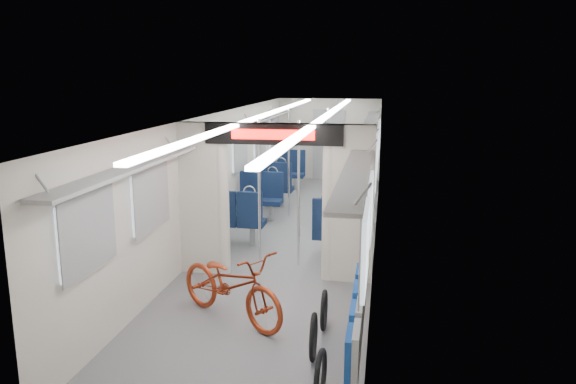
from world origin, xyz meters
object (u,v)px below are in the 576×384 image
(bike_hoop_c, at_px, (324,312))
(stanchion_near_left, at_px, (259,191))
(seat_bay_near_left, at_px, (250,204))
(seat_bay_far_left, at_px, (280,175))
(bike_hoop_b, at_px, (313,339))
(stanchion_far_left, at_px, (289,163))
(stanchion_far_right, at_px, (326,164))
(flip_bench, at_px, (358,315))
(seat_bay_far_right, at_px, (357,176))
(seat_bay_near_right, at_px, (346,212))
(bicycle, at_px, (231,284))
(stanchion_near_right, at_px, (299,195))
(bike_hoop_a, at_px, (320,379))

(bike_hoop_c, relative_size, stanchion_near_left, 0.21)
(bike_hoop_c, height_order, stanchion_near_left, stanchion_near_left)
(seat_bay_near_left, height_order, seat_bay_far_left, seat_bay_far_left)
(bike_hoop_b, relative_size, stanchion_far_left, 0.23)
(bike_hoop_b, bearing_deg, stanchion_far_right, 94.74)
(bike_hoop_c, bearing_deg, stanchion_far_right, 95.77)
(flip_bench, distance_m, seat_bay_near_left, 5.34)
(flip_bench, distance_m, seat_bay_far_right, 8.22)
(flip_bench, bearing_deg, seat_bay_near_right, 95.43)
(bicycle, height_order, bike_hoop_c, bicycle)
(flip_bench, bearing_deg, stanchion_far_right, 98.99)
(stanchion_far_right, bearing_deg, seat_bay_near_right, -71.87)
(bike_hoop_c, xyz_separation_m, seat_bay_far_right, (0.01, 7.39, 0.32))
(stanchion_near_left, bearing_deg, stanchion_far_right, 74.68)
(seat_bay_far_left, bearing_deg, bike_hoop_b, -76.84)
(flip_bench, relative_size, stanchion_near_right, 0.91)
(seat_bay_far_right, bearing_deg, stanchion_far_right, -103.98)
(bike_hoop_b, relative_size, stanchion_far_right, 0.23)
(bicycle, distance_m, seat_bay_far_right, 7.40)
(seat_bay_far_left, xyz_separation_m, seat_bay_far_right, (1.87, 0.32, -0.03))
(stanchion_far_left, bearing_deg, bike_hoop_a, -77.90)
(bicycle, xyz_separation_m, seat_bay_far_right, (1.17, 7.31, 0.08))
(seat_bay_near_right, bearing_deg, bike_hoop_c, -90.16)
(seat_bay_near_left, xyz_separation_m, stanchion_far_left, (0.53, 1.28, 0.60))
(stanchion_far_left, bearing_deg, stanchion_near_right, -77.57)
(seat_bay_near_right, relative_size, seat_bay_far_left, 1.00)
(stanchion_near_right, bearing_deg, bike_hoop_b, -78.22)
(bike_hoop_c, bearing_deg, seat_bay_far_right, 89.92)
(bike_hoop_b, distance_m, stanchion_near_left, 3.49)
(bike_hoop_b, bearing_deg, bicycle, 143.84)
(flip_bench, relative_size, stanchion_far_right, 0.91)
(bicycle, distance_m, stanchion_far_left, 5.25)
(bike_hoop_b, bearing_deg, bike_hoop_a, -78.01)
(bike_hoop_a, xyz_separation_m, seat_bay_near_left, (-1.99, 5.51, 0.31))
(bike_hoop_c, distance_m, stanchion_far_right, 5.34)
(bike_hoop_a, height_order, stanchion_near_right, stanchion_near_right)
(flip_bench, xyz_separation_m, bike_hoop_c, (-0.43, 0.82, -0.36))
(stanchion_far_right, bearing_deg, seat_bay_far_left, 125.89)
(flip_bench, xyz_separation_m, seat_bay_far_right, (-0.42, 8.21, -0.04))
(bike_hoop_c, height_order, seat_bay_far_left, seat_bay_far_left)
(seat_bay_far_left, xyz_separation_m, stanchion_near_left, (0.55, -4.70, 0.58))
(stanchion_far_left, height_order, stanchion_far_right, same)
(stanchion_far_left, xyz_separation_m, stanchion_far_right, (0.80, -0.05, 0.00))
(seat_bay_near_left, height_order, stanchion_far_right, stanchion_far_right)
(seat_bay_far_left, bearing_deg, seat_bay_far_right, 9.73)
(bike_hoop_a, xyz_separation_m, bike_hoop_b, (-0.16, 0.77, 0.00))
(stanchion_near_right, bearing_deg, seat_bay_far_left, 104.00)
(stanchion_far_left, relative_size, stanchion_far_right, 1.00)
(bike_hoop_c, bearing_deg, seat_bay_near_right, 89.84)
(seat_bay_near_right, relative_size, stanchion_near_right, 0.99)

